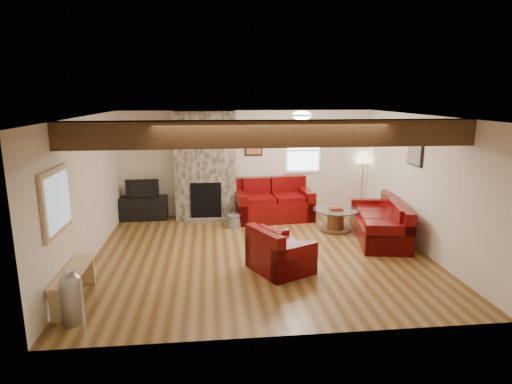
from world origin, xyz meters
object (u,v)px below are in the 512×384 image
(sofa_three, at_px, (379,219))
(loveseat, at_px, (273,199))
(coffee_table, at_px, (336,220))
(floor_lamp, at_px, (363,160))
(tv_cabinet, at_px, (144,208))
(television, at_px, (143,188))
(armchair_red, at_px, (281,249))

(sofa_three, bearing_deg, loveseat, -119.26)
(coffee_table, bearing_deg, floor_lamp, 52.20)
(tv_cabinet, relative_size, television, 1.43)
(armchair_red, distance_m, coffee_table, 2.50)
(loveseat, relative_size, tv_cabinet, 1.65)
(tv_cabinet, height_order, television, television)
(floor_lamp, bearing_deg, loveseat, -171.88)
(television, height_order, floor_lamp, floor_lamp)
(television, bearing_deg, armchair_red, -50.84)
(coffee_table, bearing_deg, television, 162.60)
(sofa_three, xyz_separation_m, television, (-4.93, 1.92, 0.35))
(floor_lamp, bearing_deg, coffee_table, -127.80)
(tv_cabinet, bearing_deg, loveseat, -5.70)
(sofa_three, bearing_deg, floor_lamp, -178.54)
(tv_cabinet, distance_m, television, 0.48)
(loveseat, height_order, tv_cabinet, loveseat)
(floor_lamp, bearing_deg, armchair_red, -127.63)
(sofa_three, distance_m, floor_lamp, 2.16)
(coffee_table, distance_m, television, 4.44)
(coffee_table, relative_size, floor_lamp, 0.63)
(sofa_three, height_order, television, television)
(floor_lamp, bearing_deg, sofa_three, -99.37)
(sofa_three, xyz_separation_m, tv_cabinet, (-4.93, 1.92, -0.13))
(sofa_three, relative_size, coffee_table, 2.14)
(sofa_three, height_order, tv_cabinet, sofa_three)
(sofa_three, xyz_separation_m, armchair_red, (-2.24, -1.38, -0.02))
(loveseat, height_order, armchair_red, loveseat)
(tv_cabinet, bearing_deg, armchair_red, -50.84)
(television, bearing_deg, coffee_table, -17.40)
(armchair_red, bearing_deg, coffee_table, -63.66)
(sofa_three, relative_size, tv_cabinet, 1.93)
(armchair_red, xyz_separation_m, floor_lamp, (2.56, 3.32, 0.93))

